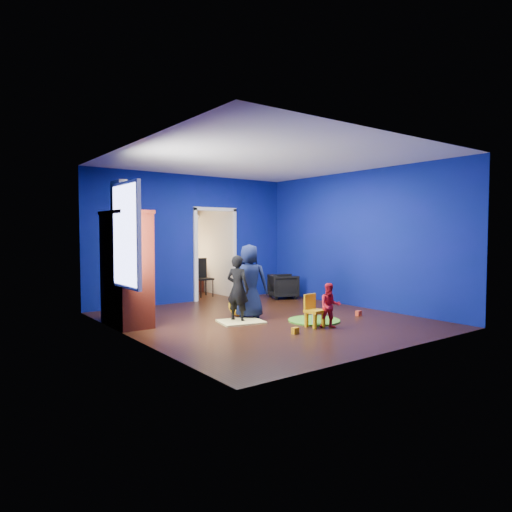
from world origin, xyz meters
TOP-DOWN VIEW (x-y plane):
  - floor at (0.00, 0.00)m, footprint 5.00×5.50m
  - ceiling at (0.00, 0.00)m, footprint 5.00×5.50m
  - wall_back at (0.00, 2.75)m, footprint 5.00×0.02m
  - wall_front at (0.00, -2.75)m, footprint 5.00×0.02m
  - wall_left at (-2.50, 0.00)m, footprint 0.02×5.50m
  - wall_right at (2.50, 0.00)m, footprint 0.02×5.50m
  - alcove at (0.60, 3.62)m, footprint 1.00×1.75m
  - armchair at (2.00, 1.89)m, footprint 0.83×0.82m
  - child_black at (-0.50, 0.17)m, footprint 0.44×0.51m
  - child_navy at (-0.13, 0.33)m, footprint 0.79×0.78m
  - toddler_red at (0.43, -1.20)m, footprint 0.46×0.44m
  - vase at (-2.21, 0.75)m, footprint 0.20×0.20m
  - potted_plant at (-2.21, 1.27)m, footprint 0.32×0.32m
  - tv_armoire at (-2.21, 1.05)m, footprint 0.58×1.14m
  - crt_tv at (-2.17, 1.05)m, footprint 0.46×0.70m
  - yellow_blanket at (-0.50, 0.07)m, footprint 0.86×0.75m
  - hopper_ball at (-0.18, 0.58)m, footprint 0.42×0.42m
  - kid_chair at (0.28, -1.00)m, footprint 0.30×0.30m
  - play_mat at (0.63, -0.61)m, footprint 0.93×0.93m
  - toy_arch at (0.63, -0.61)m, footprint 0.63×0.62m
  - window_left at (-2.48, 0.35)m, footprint 0.03×0.95m
  - curtain at (-2.37, 0.90)m, footprint 0.14×0.42m
  - doorway at (0.60, 2.75)m, footprint 1.16×0.10m
  - study_desk at (0.60, 4.26)m, footprint 0.88×0.44m
  - desk_monitor at (0.60, 4.38)m, footprint 0.40×0.05m
  - desk_lamp at (0.32, 4.32)m, footprint 0.14×0.14m
  - folding_chair at (0.60, 3.30)m, footprint 0.40×0.40m
  - book_shelf at (0.60, 4.37)m, footprint 0.88×0.24m
  - toy_0 at (1.67, -0.74)m, footprint 0.10×0.08m
  - toy_1 at (2.20, 1.13)m, footprint 0.11×0.11m
  - toy_2 at (-0.33, -1.18)m, footprint 0.10×0.08m
  - toy_3 at (1.65, 0.52)m, footprint 0.10×0.08m

SIDE VIEW (x-z plane):
  - floor at x=0.00m, z-range -0.01..0.01m
  - play_mat at x=0.63m, z-range 0.00..0.02m
  - yellow_blanket at x=-0.50m, z-range 0.00..0.03m
  - toy_arch at x=0.63m, z-range -0.39..0.43m
  - toy_0 at x=1.67m, z-range 0.00..0.10m
  - toy_2 at x=-0.33m, z-range 0.00..0.10m
  - toy_3 at x=1.65m, z-range 0.00..0.10m
  - toy_1 at x=2.20m, z-range 0.00..0.11m
  - hopper_ball at x=-0.18m, z-range 0.00..0.42m
  - kid_chair at x=0.28m, z-range 0.00..0.50m
  - armchair at x=2.00m, z-range 0.00..0.58m
  - study_desk at x=0.60m, z-range 0.00..0.75m
  - toddler_red at x=0.43m, z-range 0.00..0.75m
  - folding_chair at x=0.60m, z-range 0.00..0.92m
  - child_black at x=-0.50m, z-range 0.00..1.19m
  - child_navy at x=-0.13m, z-range 0.00..1.37m
  - desk_lamp at x=0.32m, z-range 0.86..1.00m
  - desk_monitor at x=0.60m, z-range 0.79..1.11m
  - tv_armoire at x=-2.21m, z-range 0.00..1.96m
  - crt_tv at x=-2.17m, z-range 0.75..1.29m
  - doorway at x=0.60m, z-range 0.00..2.10m
  - alcove at x=0.60m, z-range 0.00..2.50m
  - curtain at x=-2.37m, z-range 0.05..2.45m
  - wall_back at x=0.00m, z-range 0.00..2.90m
  - wall_front at x=0.00m, z-range 0.00..2.90m
  - wall_left at x=-2.50m, z-range 0.00..2.90m
  - wall_right at x=2.50m, z-range 0.00..2.90m
  - window_left at x=-2.48m, z-range 0.77..2.33m
  - book_shelf at x=0.60m, z-range 2.00..2.04m
  - vase at x=-2.21m, z-range 1.96..2.17m
  - potted_plant at x=-2.21m, z-range 1.96..2.39m
  - ceiling at x=0.00m, z-range 2.90..2.90m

